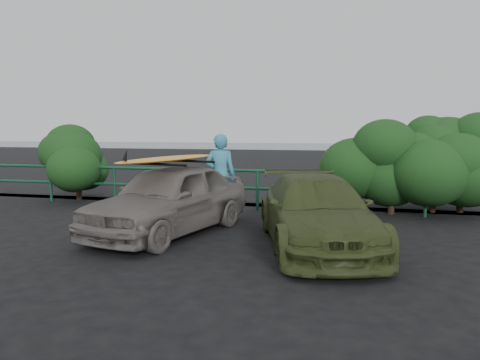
% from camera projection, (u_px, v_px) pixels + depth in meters
% --- Properties ---
extents(ground, '(80.00, 80.00, 0.00)m').
position_uv_depth(ground, '(129.00, 260.00, 7.30)').
color(ground, black).
extents(ocean, '(200.00, 200.00, 0.00)m').
position_uv_depth(ocean, '(331.00, 144.00, 65.18)').
color(ocean, slate).
rests_on(ocean, ground).
extents(guardrail, '(14.00, 0.08, 1.04)m').
position_uv_depth(guardrail, '(220.00, 189.00, 12.07)').
color(guardrail, '#14462B').
rests_on(guardrail, ground).
extents(shrub_left, '(3.20, 2.40, 2.01)m').
position_uv_depth(shrub_left, '(65.00, 165.00, 13.56)').
color(shrub_left, '#1A4318').
rests_on(shrub_left, ground).
extents(shrub_right, '(3.20, 2.40, 2.23)m').
position_uv_depth(shrub_right, '(424.00, 168.00, 11.29)').
color(shrub_right, '#1A4318').
rests_on(shrub_right, ground).
extents(sedan, '(2.53, 4.32, 1.38)m').
position_uv_depth(sedan, '(169.00, 199.00, 9.13)').
color(sedan, slate).
rests_on(sedan, ground).
extents(olive_vehicle, '(2.81, 4.53, 1.23)m').
position_uv_depth(olive_vehicle, '(316.00, 212.00, 8.11)').
color(olive_vehicle, '#3A461F').
rests_on(olive_vehicle, ground).
extents(man, '(0.76, 0.55, 1.94)m').
position_uv_depth(man, '(220.00, 175.00, 10.90)').
color(man, teal).
rests_on(man, ground).
extents(roof_rack, '(1.66, 1.34, 0.05)m').
position_uv_depth(roof_rack, '(169.00, 162.00, 9.05)').
color(roof_rack, black).
rests_on(roof_rack, sedan).
extents(surfboard, '(1.30, 3.05, 0.09)m').
position_uv_depth(surfboard, '(169.00, 159.00, 9.04)').
color(surfboard, orange).
rests_on(surfboard, roof_rack).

